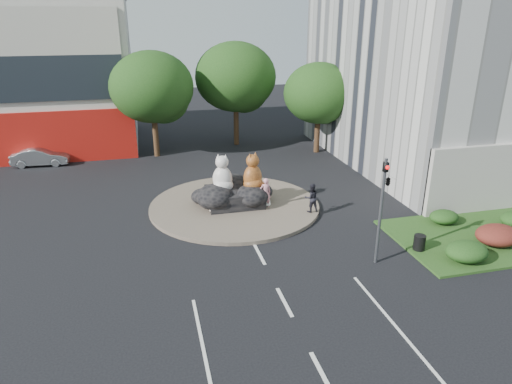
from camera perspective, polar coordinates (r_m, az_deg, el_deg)
The scene contains 20 objects.
ground at distance 18.63m, azimuth 3.58°, elevation -13.58°, with size 120.00×120.00×0.00m, color black.
roundabout_island at distance 27.14m, azimuth -2.69°, elevation -1.68°, with size 10.00×10.00×0.20m, color brown.
rock_plinth at distance 26.93m, azimuth -2.71°, elevation -0.60°, with size 3.20×2.60×0.90m, color black, non-canonical shape.
grass_verge at distance 26.48m, azimuth 27.19°, elevation -4.84°, with size 10.00×6.00×0.12m, color #1C4617.
tree_left at distance 37.03m, azimuth -12.76°, elevation 12.28°, with size 6.46×6.46×8.27m.
tree_mid at distance 39.75m, azimuth -2.49°, elevation 13.78°, with size 6.84×6.84×8.76m.
tree_right at distance 37.78m, azimuth 7.94°, elevation 11.80°, with size 5.70×5.70×7.30m.
hedge_near_green at distance 23.08m, azimuth 24.84°, elevation -6.76°, with size 2.00×1.60×0.90m, color #1A3D13.
hedge_red at distance 25.28m, azimuth 27.96°, elevation -4.79°, with size 2.20×1.76×0.99m, color #4D2114.
hedge_back_green at distance 26.66m, azimuth 22.45°, elevation -2.89°, with size 1.60×1.28×0.72m, color #1A3D13.
traffic_light at distance 20.51m, azimuth 15.84°, elevation 0.39°, with size 0.44×1.24×5.00m.
street_lamp at distance 29.25m, azimuth 23.67°, elevation 7.41°, with size 2.34×0.22×8.06m.
cat_white at distance 26.30m, azimuth -4.24°, elevation 2.45°, with size 1.33×1.15×2.22m, color beige, non-canonical shape.
cat_tabby at distance 26.45m, azimuth -0.42°, elevation 2.62°, with size 1.34×1.16×2.23m, color #B44E25, non-canonical shape.
kitten_calico at distance 25.92m, azimuth -5.43°, elevation -1.56°, with size 0.54×0.47×0.90m, color silver, non-canonical shape.
kitten_white at distance 26.65m, azimuth 1.41°, elevation -1.00°, with size 0.45×0.39×0.75m, color white, non-canonical shape.
pedestrian_pink at distance 26.30m, azimuth 1.18°, elevation -0.09°, with size 0.65×0.43×1.78m, color #D28896.
pedestrian_dark at distance 25.89m, azimuth 6.94°, elevation -0.72°, with size 0.82×0.64×1.68m, color black.
parked_car at distance 38.28m, azimuth -25.35°, elevation 4.00°, with size 1.43×4.10×1.35m, color #999CA0.
litter_bin at distance 23.28m, azimuth 19.75°, elevation -5.95°, with size 0.56×0.56×0.75m, color black.
Camera 1 is at (-4.78, -14.58, 10.57)m, focal length 32.00 mm.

